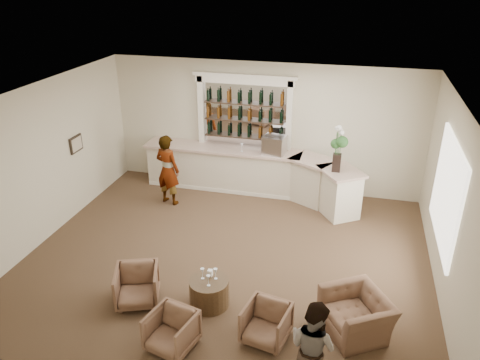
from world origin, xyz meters
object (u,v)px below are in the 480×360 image
(sommelier, at_px, (168,170))
(flower_vase, at_px, (338,146))
(armchair_right, at_px, (266,323))
(espresso_machine, at_px, (274,145))
(armchair_center, at_px, (172,331))
(armchair_far, at_px, (356,314))
(guest, at_px, (313,347))
(armchair_left, at_px, (137,286))
(bar_counter, at_px, (253,173))
(cocktail_table, at_px, (209,292))

(sommelier, xyz_separation_m, flower_vase, (3.99, 0.36, 0.87))
(armchair_right, bearing_deg, espresso_machine, 110.77)
(armchair_center, xyz_separation_m, armchair_far, (2.73, 1.07, 0.02))
(armchair_center, bearing_deg, sommelier, 126.48)
(guest, xyz_separation_m, armchair_right, (-0.78, 0.75, -0.42))
(armchair_left, distance_m, armchair_center, 1.31)
(armchair_left, xyz_separation_m, armchair_right, (2.36, -0.33, -0.02))
(armchair_left, xyz_separation_m, armchair_center, (0.99, -0.86, -0.02))
(espresso_machine, distance_m, flower_vase, 1.76)
(guest, relative_size, armchair_right, 2.12)
(guest, relative_size, flower_vase, 1.35)
(armchair_center, bearing_deg, bar_counter, 103.92)
(bar_counter, distance_m, sommelier, 2.18)
(cocktail_table, bearing_deg, armchair_right, -27.27)
(cocktail_table, bearing_deg, flower_vase, 64.27)
(sommelier, relative_size, espresso_machine, 3.37)
(espresso_machine, xyz_separation_m, flower_vase, (1.56, -0.70, 0.38))
(espresso_machine, bearing_deg, guest, -65.23)
(armchair_far, xyz_separation_m, espresso_machine, (-2.22, 4.55, 1.03))
(guest, relative_size, armchair_center, 2.11)
(armchair_far, height_order, espresso_machine, espresso_machine)
(bar_counter, distance_m, espresso_machine, 0.96)
(armchair_left, relative_size, espresso_machine, 1.42)
(guest, distance_m, flower_vase, 5.24)
(armchair_right, bearing_deg, armchair_far, 33.04)
(armchair_left, height_order, armchair_far, armchair_left)
(armchair_far, distance_m, flower_vase, 4.15)
(bar_counter, height_order, sommelier, sommelier)
(armchair_center, height_order, espresso_machine, espresso_machine)
(armchair_far, bearing_deg, bar_counter, 178.95)
(armchair_far, bearing_deg, cocktail_table, -123.14)
(armchair_right, bearing_deg, armchair_left, -176.84)
(flower_vase, bearing_deg, cocktail_table, -115.73)
(guest, xyz_separation_m, flower_vase, (-0.07, 5.14, 1.02))
(bar_counter, height_order, armchair_left, bar_counter)
(armchair_left, distance_m, espresso_machine, 5.10)
(flower_vase, bearing_deg, armchair_left, -127.13)
(armchair_center, distance_m, armchair_far, 2.94)
(flower_vase, bearing_deg, guest, -89.17)
(guest, height_order, armchair_center, guest)
(sommelier, bearing_deg, armchair_center, 128.55)
(sommelier, xyz_separation_m, armchair_right, (3.28, -4.03, -0.57))
(armchair_far, height_order, flower_vase, flower_vase)
(cocktail_table, distance_m, espresso_machine, 4.66)
(armchair_center, bearing_deg, cocktail_table, 91.25)
(sommelier, bearing_deg, bar_counter, -135.32)
(cocktail_table, distance_m, armchair_right, 1.27)
(armchair_right, bearing_deg, cocktail_table, 163.96)
(sommelier, height_order, espresso_machine, sommelier)
(cocktail_table, height_order, espresso_machine, espresso_machine)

